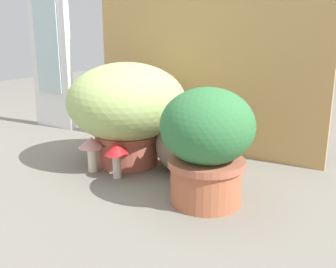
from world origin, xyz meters
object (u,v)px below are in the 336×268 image
(mushroom_ornament_pink, at_px, (92,146))
(leafy_planter, at_px, (207,142))
(cat, at_px, (182,145))
(mushroom_ornament_red, at_px, (116,151))
(grass_planter, at_px, (127,107))

(mushroom_ornament_pink, bearing_deg, leafy_planter, -2.92)
(mushroom_ornament_pink, bearing_deg, cat, 26.73)
(cat, height_order, mushroom_ornament_red, cat)
(cat, xyz_separation_m, mushroom_ornament_pink, (-0.33, -0.17, -0.01))
(leafy_planter, distance_m, cat, 0.30)
(mushroom_ornament_red, xyz_separation_m, mushroom_ornament_pink, (-0.13, 0.01, -0.00))
(leafy_planter, bearing_deg, cat, 135.93)
(grass_planter, height_order, mushroom_ornament_red, grass_planter)
(grass_planter, bearing_deg, leafy_planter, -21.82)
(mushroom_ornament_red, bearing_deg, leafy_planter, -3.00)
(mushroom_ornament_red, height_order, mushroom_ornament_pink, mushroom_ornament_red)
(leafy_planter, xyz_separation_m, cat, (-0.20, 0.19, -0.09))
(grass_planter, xyz_separation_m, mushroom_ornament_pink, (-0.06, -0.16, -0.14))
(cat, height_order, mushroom_ornament_pink, cat)
(grass_planter, height_order, mushroom_ornament_pink, grass_planter)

